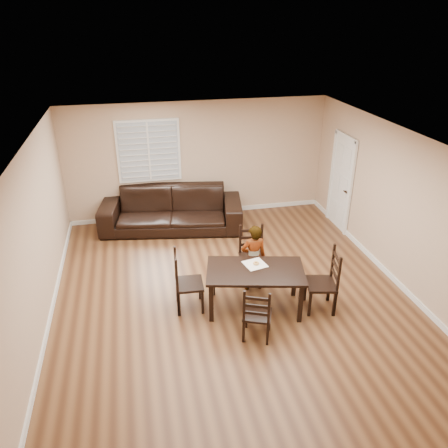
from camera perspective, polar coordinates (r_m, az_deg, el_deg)
The scene contains 11 objects.
ground at distance 7.65m, azimuth 1.08°, elevation -9.42°, with size 7.00×7.00×0.00m, color brown.
room at distance 6.93m, azimuth 1.15°, elevation 3.71°, with size 6.04×7.04×2.72m.
dining_table at distance 7.06m, azimuth 4.11°, elevation -6.62°, with size 1.71×1.20×0.73m.
chair_near at distance 8.00m, azimuth 3.58°, elevation -3.84°, with size 0.50×0.47×1.01m.
chair_far at distance 6.52m, azimuth 4.27°, elevation -12.17°, with size 0.53×0.51×0.91m.
chair_left at distance 7.16m, azimuth -5.59°, elevation -7.72°, with size 0.47×0.50×1.05m.
chair_right at distance 7.31m, azimuth 13.57°, elevation -7.46°, with size 0.55×0.58×1.09m.
child at distance 7.55m, azimuth 3.87°, elevation -4.44°, with size 0.45×0.30×1.23m, color gray.
napkin at distance 7.16m, azimuth 4.05°, elevation -5.25°, with size 0.33×0.33×0.00m, color beige.
donut at distance 7.15m, azimuth 4.22°, elevation -5.10°, with size 0.10×0.10×0.04m.
sofa at distance 9.82m, azimuth -6.86°, elevation 1.90°, with size 3.10×1.21×0.90m, color black.
Camera 1 is at (-1.46, -6.05, 4.45)m, focal length 35.00 mm.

